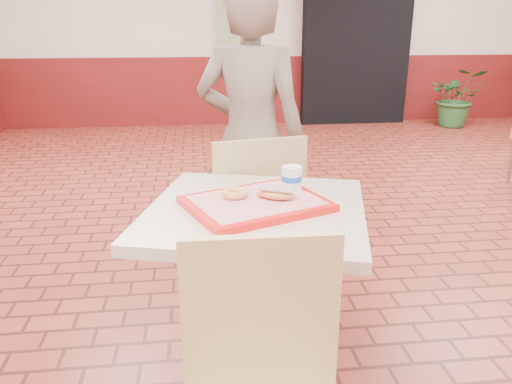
{
  "coord_description": "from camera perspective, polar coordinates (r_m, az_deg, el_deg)",
  "views": [
    {
      "loc": [
        -1.2,
        -2.59,
        1.5
      ],
      "look_at": [
        -0.99,
        -0.87,
        0.9
      ],
      "focal_mm": 35.0,
      "sensor_mm": 36.0,
      "label": 1
    }
  ],
  "objects": [
    {
      "name": "potted_plant",
      "position": [
        8.05,
        21.99,
        9.99
      ],
      "size": [
        0.95,
        0.89,
        0.86
      ],
      "primitive_type": "imported",
      "rotation": [
        0.0,
        0.0,
        -0.34
      ],
      "color": "#245B28",
      "rests_on": "ground"
    },
    {
      "name": "chair_main_back",
      "position": [
        2.53,
        -0.38,
        -2.99
      ],
      "size": [
        0.53,
        0.53,
        0.98
      ],
      "rotation": [
        0.0,
        0.0,
        3.33
      ],
      "color": "tan",
      "rests_on": "ground"
    },
    {
      "name": "paper_cup",
      "position": [
        1.93,
        4.09,
        1.52
      ],
      "size": [
        0.08,
        0.08,
        0.1
      ],
      "rotation": [
        0.0,
        0.0,
        0.19
      ],
      "color": "white",
      "rests_on": "serving_tray"
    },
    {
      "name": "ring_donut",
      "position": [
        1.87,
        -2.48,
        -0.15
      ],
      "size": [
        0.1,
        0.1,
        0.03
      ],
      "primitive_type": "torus",
      "rotation": [
        0.0,
        0.0,
        -0.0
      ],
      "color": "#D4854D",
      "rests_on": "serving_tray"
    },
    {
      "name": "room_shell",
      "position": [
        2.86,
        18.94,
        18.07
      ],
      "size": [
        8.01,
        10.01,
        3.01
      ],
      "color": "maroon",
      "rests_on": "ground"
    },
    {
      "name": "customer",
      "position": [
        2.84,
        -0.59,
        6.0
      ],
      "size": [
        0.73,
        0.6,
        1.72
      ],
      "primitive_type": "imported",
      "rotation": [
        0.0,
        0.0,
        2.8
      ],
      "color": "#726758",
      "rests_on": "ground"
    },
    {
      "name": "corridor_doorway",
      "position": [
        7.86,
        11.33,
        15.72
      ],
      "size": [
        1.6,
        0.22,
        2.2
      ],
      "primitive_type": "cube",
      "color": "black",
      "rests_on": "ground"
    },
    {
      "name": "wainscot_band",
      "position": [
        3.03,
        16.94,
        -1.11
      ],
      "size": [
        8.0,
        10.0,
        1.0
      ],
      "color": "#5D1311",
      "rests_on": "ground"
    },
    {
      "name": "serving_tray",
      "position": [
        1.85,
        0.0,
        -1.32
      ],
      "size": [
        0.49,
        0.38,
        0.03
      ],
      "rotation": [
        0.0,
        0.0,
        0.38
      ],
      "color": "red",
      "rests_on": "main_table"
    },
    {
      "name": "promo_poster",
      "position": [
        7.56,
        -2.48,
        19.72
      ],
      "size": [
        0.5,
        0.03,
        1.2
      ],
      "primitive_type": "cube",
      "color": "gray",
      "rests_on": "wainscot_band"
    },
    {
      "name": "main_table",
      "position": [
        1.97,
        0.0,
        -9.21
      ],
      "size": [
        0.79,
        0.79,
        0.84
      ],
      "rotation": [
        0.0,
        0.0,
        -0.27
      ],
      "color": "beige",
      "rests_on": "ground"
    },
    {
      "name": "long_john_donut",
      "position": [
        1.85,
        2.3,
        -0.21
      ],
      "size": [
        0.16,
        0.12,
        0.04
      ],
      "rotation": [
        0.0,
        0.0,
        -0.43
      ],
      "color": "#D3773D",
      "rests_on": "serving_tray"
    }
  ]
}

